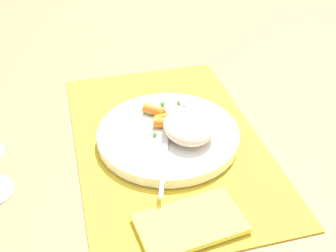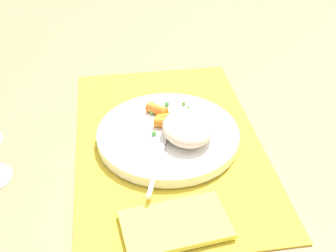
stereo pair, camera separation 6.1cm
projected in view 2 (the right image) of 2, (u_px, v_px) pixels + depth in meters
name	position (u px, v px, depth m)	size (l,w,h in m)	color
ground_plane	(168.00, 142.00, 0.72)	(2.40, 2.40, 0.00)	#997551
placemat	(168.00, 140.00, 0.72)	(0.48, 0.30, 0.01)	gold
plate	(168.00, 135.00, 0.71)	(0.23, 0.23, 0.02)	white
rice_mound	(188.00, 128.00, 0.68)	(0.10, 0.08, 0.04)	beige
carrot_portion	(162.00, 115.00, 0.73)	(0.08, 0.06, 0.02)	orange
pea_scatter	(170.00, 115.00, 0.74)	(0.09, 0.08, 0.01)	#5BA83D
fork	(164.00, 143.00, 0.67)	(0.19, 0.07, 0.01)	silver
napkin	(175.00, 224.00, 0.56)	(0.08, 0.14, 0.01)	#EAE54C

